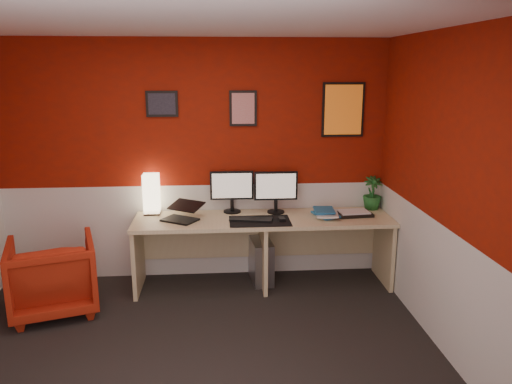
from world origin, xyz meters
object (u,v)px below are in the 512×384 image
object	(u,v)px
laptop	(179,210)
armchair	(53,276)
desk	(263,252)
potted_plant	(372,193)
monitor_right	(276,186)
pc_tower	(261,260)
shoji_lamp	(152,195)
monitor_left	(232,185)
zen_tray	(354,214)

from	to	relation	value
laptop	armchair	xyz separation A→B (m)	(-1.15, -0.38, -0.49)
desk	potted_plant	size ratio (longest dim) A/B	7.34
monitor_right	armchair	world-z (taller)	monitor_right
monitor_right	pc_tower	xyz separation A→B (m)	(-0.16, -0.06, -0.80)
desk	shoji_lamp	world-z (taller)	shoji_lamp
armchair	shoji_lamp	bearing A→B (deg)	-159.81
laptop	monitor_right	world-z (taller)	monitor_right
monitor_left	zen_tray	world-z (taller)	monitor_left
armchair	potted_plant	bearing A→B (deg)	174.50
laptop	shoji_lamp	bearing A→B (deg)	171.35
monitor_left	potted_plant	xyz separation A→B (m)	(1.50, 0.00, -0.11)
desk	zen_tray	xyz separation A→B (m)	(0.94, 0.03, 0.38)
shoji_lamp	armchair	distance (m)	1.21
zen_tray	shoji_lamp	bearing A→B (deg)	174.36
potted_plant	armchair	size ratio (longest dim) A/B	0.46
laptop	monitor_right	xyz separation A→B (m)	(0.98, 0.21, 0.18)
shoji_lamp	monitor_left	bearing A→B (deg)	-0.11
monitor_right	zen_tray	world-z (taller)	monitor_right
shoji_lamp	laptop	bearing A→B (deg)	-41.45
desk	pc_tower	size ratio (longest dim) A/B	5.78
monitor_left	potted_plant	distance (m)	1.50
zen_tray	monitor_left	bearing A→B (deg)	170.74
laptop	zen_tray	xyz separation A→B (m)	(1.77, 0.06, -0.09)
armchair	laptop	bearing A→B (deg)	-178.83
zen_tray	potted_plant	bearing A→B (deg)	39.58
shoji_lamp	monitor_left	distance (m)	0.83
desk	monitor_left	bearing A→B (deg)	143.39
monitor_left	zen_tray	xyz separation A→B (m)	(1.25, -0.20, -0.28)
laptop	monitor_right	size ratio (longest dim) A/B	0.57
monitor_left	shoji_lamp	bearing A→B (deg)	179.89
laptop	monitor_left	bearing A→B (deg)	59.47
pc_tower	armchair	xyz separation A→B (m)	(-1.97, -0.53, 0.12)
desk	monitor_left	world-z (taller)	monitor_left
monitor_left	potted_plant	world-z (taller)	monitor_left
shoji_lamp	pc_tower	world-z (taller)	shoji_lamp
desk	zen_tray	bearing A→B (deg)	1.58
zen_tray	armchair	world-z (taller)	zen_tray
shoji_lamp	laptop	xyz separation A→B (m)	(0.30, -0.27, -0.09)
monitor_left	armchair	bearing A→B (deg)	-159.05
laptop	potted_plant	distance (m)	2.04
armchair	zen_tray	bearing A→B (deg)	171.53
zen_tray	armchair	xyz separation A→B (m)	(-2.92, -0.44, -0.40)
monitor_right	potted_plant	distance (m)	1.05
shoji_lamp	potted_plant	bearing A→B (deg)	0.06
monitor_left	pc_tower	xyz separation A→B (m)	(0.30, -0.11, -0.80)
potted_plant	pc_tower	world-z (taller)	potted_plant
zen_tray	pc_tower	size ratio (longest dim) A/B	0.78
potted_plant	shoji_lamp	bearing A→B (deg)	-179.94
shoji_lamp	potted_plant	xyz separation A→B (m)	(2.32, 0.00, -0.02)
armchair	monitor_left	bearing A→B (deg)	-176.05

